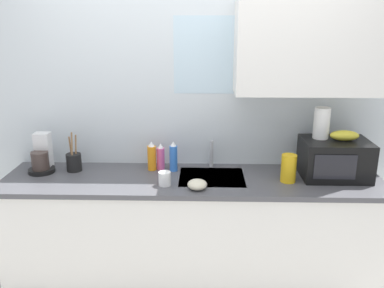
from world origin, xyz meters
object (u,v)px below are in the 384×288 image
at_px(coffee_maker, 42,157).
at_px(mug_white, 165,179).
at_px(dish_soap_bottle_orange, 152,157).
at_px(dish_soap_bottle_pink, 161,157).
at_px(banana_bunch, 344,135).
at_px(utensil_crock, 74,162).
at_px(paper_towel_roll, 322,123).
at_px(cereal_canister, 289,168).
at_px(small_bowl, 197,184).
at_px(microwave, 335,159).
at_px(dish_soap_bottle_blue, 173,157).

distance_m(coffee_maker, mug_white, 0.96).
relative_size(coffee_maker, dish_soap_bottle_orange, 1.29).
height_order(dish_soap_bottle_pink, dish_soap_bottle_orange, dish_soap_bottle_orange).
xyz_separation_m(banana_bunch, mug_white, (-1.23, -0.19, -0.26)).
bearing_deg(dish_soap_bottle_orange, utensil_crock, -176.39).
distance_m(paper_towel_roll, cereal_canister, 0.40).
xyz_separation_m(cereal_canister, small_bowl, (-0.62, -0.15, -0.06)).
distance_m(microwave, coffee_maker, 2.11).
bearing_deg(utensil_crock, small_bowl, -19.29).
relative_size(dish_soap_bottle_blue, small_bowl, 1.73).
relative_size(dish_soap_bottle_blue, dish_soap_bottle_orange, 1.04).
bearing_deg(paper_towel_roll, small_bowl, -160.84).
relative_size(banana_bunch, coffee_maker, 0.71).
bearing_deg(dish_soap_bottle_pink, cereal_canister, -13.83).
distance_m(coffee_maker, dish_soap_bottle_blue, 0.96).
height_order(cereal_canister, utensil_crock, utensil_crock).
bearing_deg(cereal_canister, small_bowl, -166.48).
bearing_deg(banana_bunch, dish_soap_bottle_pink, 174.61).
bearing_deg(small_bowl, dish_soap_bottle_pink, 126.74).
height_order(banana_bunch, utensil_crock, banana_bunch).
relative_size(cereal_canister, small_bowl, 1.49).
bearing_deg(small_bowl, utensil_crock, 160.71).
relative_size(coffee_maker, utensil_crock, 0.94).
bearing_deg(coffee_maker, dish_soap_bottle_pink, 4.20).
xyz_separation_m(dish_soap_bottle_blue, cereal_canister, (0.80, -0.19, -0.01)).
bearing_deg(microwave, dish_soap_bottle_blue, 175.38).
height_order(microwave, paper_towel_roll, paper_towel_roll).
distance_m(microwave, cereal_canister, 0.36).
xyz_separation_m(coffee_maker, mug_white, (0.92, -0.25, -0.06)).
bearing_deg(coffee_maker, microwave, -1.63).
height_order(mug_white, small_bowl, mug_white).
height_order(banana_bunch, dish_soap_bottle_pink, banana_bunch).
distance_m(microwave, dish_soap_bottle_pink, 1.25).
xyz_separation_m(paper_towel_roll, dish_soap_bottle_blue, (-1.04, 0.04, -0.27)).
bearing_deg(dish_soap_bottle_blue, small_bowl, -62.16).
bearing_deg(dish_soap_bottle_pink, mug_white, -79.53).
distance_m(dish_soap_bottle_orange, cereal_canister, 0.99).
relative_size(microwave, cereal_canister, 2.38).
relative_size(banana_bunch, dish_soap_bottle_blue, 0.89).
bearing_deg(dish_soap_bottle_pink, microwave, -5.68).
bearing_deg(microwave, mug_white, -170.95).
relative_size(mug_white, small_bowl, 0.73).
distance_m(coffee_maker, dish_soap_bottle_pink, 0.87).
bearing_deg(utensil_crock, dish_soap_bottle_orange, 3.61).
height_order(microwave, dish_soap_bottle_orange, microwave).
xyz_separation_m(banana_bunch, dish_soap_bottle_pink, (-1.29, 0.12, -0.21)).
relative_size(microwave, small_bowl, 3.54).
distance_m(dish_soap_bottle_blue, mug_white, 0.29).
height_order(dish_soap_bottle_orange, small_bowl, dish_soap_bottle_orange).
height_order(dish_soap_bottle_pink, small_bowl, dish_soap_bottle_pink).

